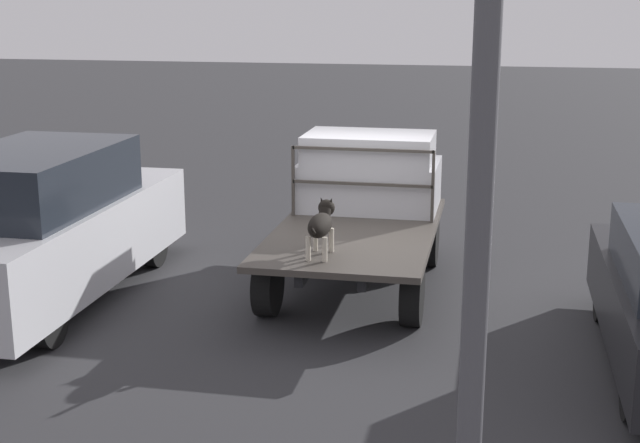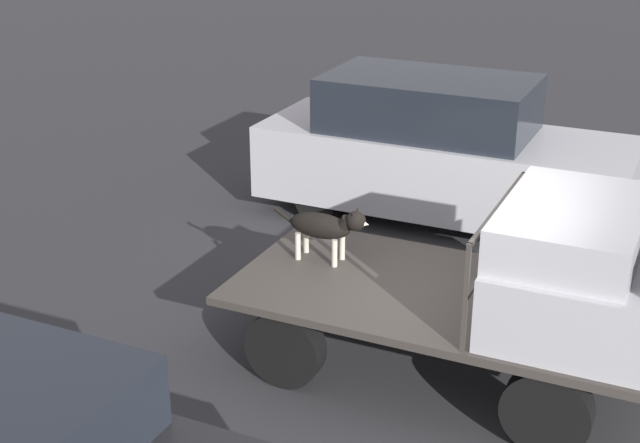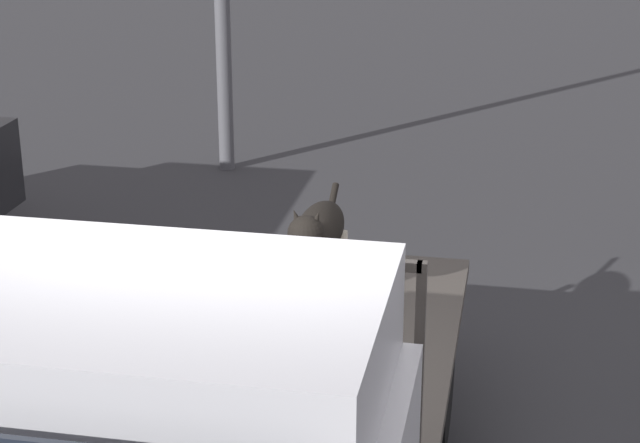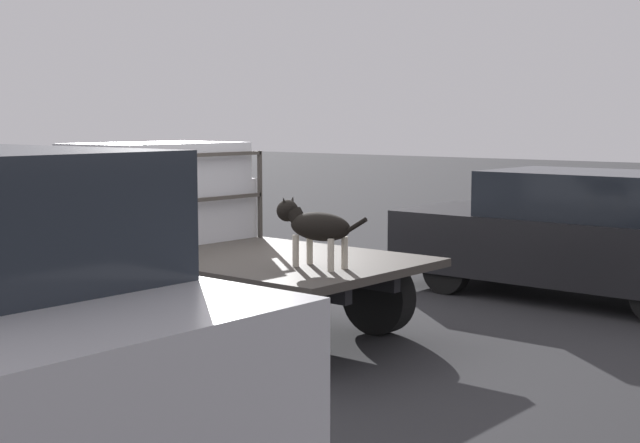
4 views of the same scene
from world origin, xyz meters
name	(u,v)px [view 3 (image 3 of 4)]	position (x,y,z in m)	size (l,w,h in m)	color
flatbed_truck	(224,442)	(0.00, 0.00, 0.61)	(4.02, 2.10, 0.84)	black
truck_headboard	(185,321)	(0.50, 0.00, 1.49)	(0.04, 1.98, 0.99)	#3D3833
dog	(317,233)	(-1.31, 0.21, 1.22)	(1.07, 0.26, 0.64)	beige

